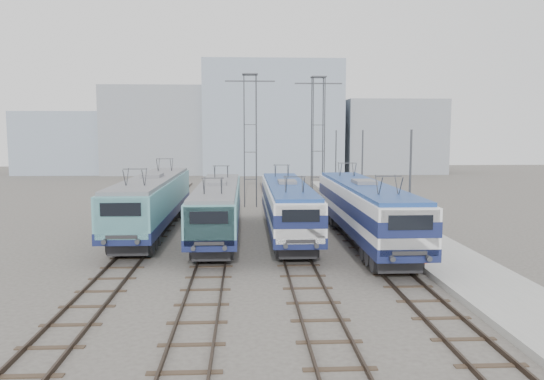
{
  "coord_description": "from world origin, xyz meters",
  "views": [
    {
      "loc": [
        -0.48,
        -26.62,
        6.91
      ],
      "look_at": [
        1.23,
        7.0,
        3.16
      ],
      "focal_mm": 35.0,
      "sensor_mm": 36.0,
      "label": 1
    }
  ],
  "objects_px": {
    "locomotive_far_right": "(364,207)",
    "mast_mid": "(362,175)",
    "locomotive_far_left": "(152,199)",
    "locomotive_center_left": "(218,206)",
    "catenary_tower_west": "(250,134)",
    "mast_front": "(410,193)",
    "safety_cone": "(424,257)",
    "mast_rear": "(336,165)",
    "locomotive_center_right": "(287,204)",
    "catenary_tower_east": "(318,134)"
  },
  "relations": [
    {
      "from": "locomotive_center_left",
      "to": "safety_cone",
      "type": "height_order",
      "value": "locomotive_center_left"
    },
    {
      "from": "locomotive_center_left",
      "to": "catenary_tower_west",
      "type": "relative_size",
      "value": 1.43
    },
    {
      "from": "mast_front",
      "to": "safety_cone",
      "type": "height_order",
      "value": "mast_front"
    },
    {
      "from": "locomotive_center_right",
      "to": "catenary_tower_east",
      "type": "relative_size",
      "value": 1.44
    },
    {
      "from": "mast_front",
      "to": "mast_rear",
      "type": "height_order",
      "value": "same"
    },
    {
      "from": "locomotive_far_right",
      "to": "mast_rear",
      "type": "bearing_deg",
      "value": 84.98
    },
    {
      "from": "mast_mid",
      "to": "mast_rear",
      "type": "bearing_deg",
      "value": 90.0
    },
    {
      "from": "locomotive_far_left",
      "to": "catenary_tower_west",
      "type": "xyz_separation_m",
      "value": [
        6.75,
        12.78,
        4.31
      ]
    },
    {
      "from": "catenary_tower_west",
      "to": "mast_rear",
      "type": "height_order",
      "value": "catenary_tower_west"
    },
    {
      "from": "mast_mid",
      "to": "safety_cone",
      "type": "relative_size",
      "value": 11.44
    },
    {
      "from": "mast_front",
      "to": "catenary_tower_east",
      "type": "bearing_deg",
      "value": 95.45
    },
    {
      "from": "locomotive_center_left",
      "to": "mast_mid",
      "type": "height_order",
      "value": "mast_mid"
    },
    {
      "from": "locomotive_far_left",
      "to": "safety_cone",
      "type": "xyz_separation_m",
      "value": [
        15.25,
        -10.13,
        -1.72
      ]
    },
    {
      "from": "locomotive_center_right",
      "to": "catenary_tower_east",
      "type": "distance_m",
      "value": 17.58
    },
    {
      "from": "locomotive_far_left",
      "to": "mast_front",
      "type": "distance_m",
      "value": 17.0
    },
    {
      "from": "mast_front",
      "to": "mast_rear",
      "type": "xyz_separation_m",
      "value": [
        0.0,
        24.0,
        0.0
      ]
    },
    {
      "from": "safety_cone",
      "to": "mast_rear",
      "type": "bearing_deg",
      "value": 89.79
    },
    {
      "from": "catenary_tower_east",
      "to": "mast_mid",
      "type": "bearing_deg",
      "value": -78.14
    },
    {
      "from": "locomotive_far_left",
      "to": "safety_cone",
      "type": "bearing_deg",
      "value": -33.59
    },
    {
      "from": "locomotive_center_right",
      "to": "mast_rear",
      "type": "xyz_separation_m",
      "value": [
        6.35,
        18.47,
        1.29
      ]
    },
    {
      "from": "mast_mid",
      "to": "safety_cone",
      "type": "distance_m",
      "value": 15.19
    },
    {
      "from": "catenary_tower_east",
      "to": "safety_cone",
      "type": "xyz_separation_m",
      "value": [
        2.0,
        -24.91,
        -6.04
      ]
    },
    {
      "from": "catenary_tower_west",
      "to": "safety_cone",
      "type": "xyz_separation_m",
      "value": [
        8.5,
        -22.91,
        -6.04
      ]
    },
    {
      "from": "locomotive_far_right",
      "to": "mast_rear",
      "type": "height_order",
      "value": "mast_rear"
    },
    {
      "from": "locomotive_center_right",
      "to": "mast_mid",
      "type": "relative_size",
      "value": 2.46
    },
    {
      "from": "catenary_tower_east",
      "to": "locomotive_center_right",
      "type": "bearing_deg",
      "value": -104.47
    },
    {
      "from": "mast_front",
      "to": "safety_cone",
      "type": "relative_size",
      "value": 11.44
    },
    {
      "from": "safety_cone",
      "to": "mast_mid",
      "type": "bearing_deg",
      "value": 89.62
    },
    {
      "from": "locomotive_center_left",
      "to": "mast_rear",
      "type": "distance_m",
      "value": 21.75
    },
    {
      "from": "locomotive_far_right",
      "to": "mast_mid",
      "type": "xyz_separation_m",
      "value": [
        1.85,
        9.07,
        1.16
      ]
    },
    {
      "from": "mast_mid",
      "to": "safety_cone",
      "type": "bearing_deg",
      "value": -90.38
    },
    {
      "from": "mast_mid",
      "to": "mast_rear",
      "type": "height_order",
      "value": "same"
    },
    {
      "from": "mast_front",
      "to": "mast_rear",
      "type": "distance_m",
      "value": 24.0
    },
    {
      "from": "locomotive_far_right",
      "to": "mast_front",
      "type": "height_order",
      "value": "mast_front"
    },
    {
      "from": "safety_cone",
      "to": "locomotive_center_right",
      "type": "bearing_deg",
      "value": 126.54
    },
    {
      "from": "locomotive_center_left",
      "to": "safety_cone",
      "type": "relative_size",
      "value": 27.95
    },
    {
      "from": "safety_cone",
      "to": "catenary_tower_west",
      "type": "bearing_deg",
      "value": 110.36
    },
    {
      "from": "locomotive_center_right",
      "to": "mast_rear",
      "type": "relative_size",
      "value": 2.46
    },
    {
      "from": "mast_rear",
      "to": "safety_cone",
      "type": "relative_size",
      "value": 11.44
    },
    {
      "from": "mast_mid",
      "to": "locomotive_center_left",
      "type": "bearing_deg",
      "value": -147.91
    },
    {
      "from": "catenary_tower_east",
      "to": "mast_rear",
      "type": "relative_size",
      "value": 1.71
    },
    {
      "from": "locomotive_far_left",
      "to": "locomotive_center_left",
      "type": "bearing_deg",
      "value": -24.23
    },
    {
      "from": "locomotive_far_left",
      "to": "mast_front",
      "type": "relative_size",
      "value": 2.68
    },
    {
      "from": "locomotive_center_left",
      "to": "catenary_tower_west",
      "type": "xyz_separation_m",
      "value": [
        2.25,
        14.8,
        4.5
      ]
    },
    {
      "from": "locomotive_far_right",
      "to": "catenary_tower_west",
      "type": "xyz_separation_m",
      "value": [
        -6.75,
        17.07,
        4.3
      ]
    },
    {
      "from": "locomotive_center_right",
      "to": "mast_front",
      "type": "height_order",
      "value": "mast_front"
    },
    {
      "from": "locomotive_far_right",
      "to": "catenary_tower_east",
      "type": "height_order",
      "value": "catenary_tower_east"
    },
    {
      "from": "mast_rear",
      "to": "safety_cone",
      "type": "bearing_deg",
      "value": -90.21
    },
    {
      "from": "catenary_tower_west",
      "to": "catenary_tower_east",
      "type": "bearing_deg",
      "value": 17.1
    },
    {
      "from": "locomotive_far_left",
      "to": "mast_mid",
      "type": "bearing_deg",
      "value": 17.29
    }
  ]
}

